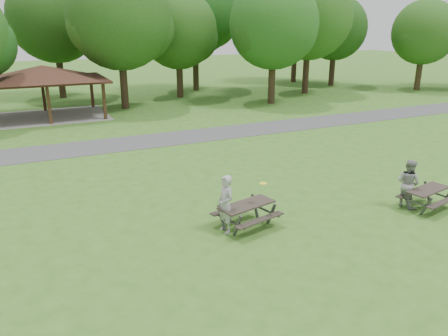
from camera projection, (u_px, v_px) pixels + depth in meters
ground at (250, 250)px, 13.36m from camera, size 160.00×160.00×0.00m
asphalt_path at (135, 142)px, 25.38m from camera, size 120.00×3.20×0.02m
pavilion at (43, 75)px, 31.38m from camera, size 8.60×7.01×3.76m
tree_row_e at (121, 21)px, 33.56m from camera, size 8.40×8.00×11.02m
tree_row_f at (179, 32)px, 39.29m from camera, size 7.35×7.00×9.55m
tree_row_g at (274, 27)px, 35.98m from camera, size 7.77×7.40×10.25m
tree_row_h at (310, 19)px, 41.20m from camera, size 8.61×8.20×11.37m
tree_row_i at (335, 30)px, 46.98m from camera, size 7.14×6.80×9.52m
tree_row_j at (424, 34)px, 43.93m from camera, size 6.72×6.40×8.96m
tree_deep_b at (56, 20)px, 38.78m from camera, size 8.40×8.00×11.13m
tree_deep_c at (196, 14)px, 43.01m from camera, size 8.82×8.40×11.90m
tree_deep_d at (297, 19)px, 49.68m from camera, size 8.40×8.00×11.27m
picnic_table_middle at (247, 209)px, 14.70m from camera, size 2.29×2.00×0.86m
picnic_table_far at (428, 193)px, 16.20m from camera, size 2.08×1.79×0.80m
frisbee_in_flight at (263, 183)px, 14.42m from camera, size 0.26×0.26×0.02m
frisbee_thrower at (226, 204)px, 14.24m from camera, size 0.54×0.76×1.96m
frisbee_catcher at (408, 183)px, 16.26m from camera, size 0.83×1.00×1.85m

